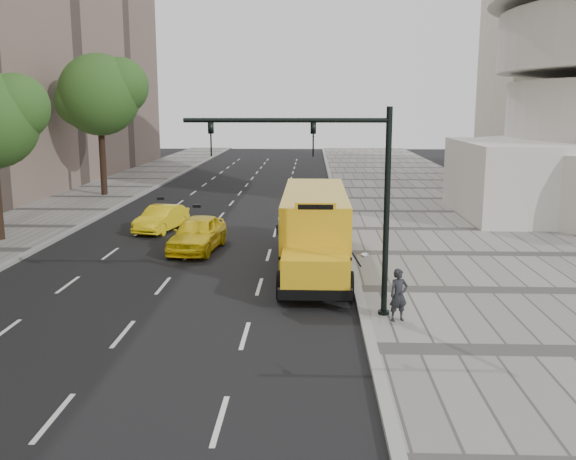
{
  "coord_description": "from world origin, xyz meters",
  "views": [
    {
      "loc": [
        4.38,
        -27.23,
        6.42
      ],
      "look_at": [
        3.5,
        -4.0,
        1.9
      ],
      "focal_mm": 40.0,
      "sensor_mm": 36.0,
      "label": 1
    }
  ],
  "objects_px": {
    "school_bus": "(315,222)",
    "taxi_far": "(161,218)",
    "pedestrian": "(399,295)",
    "tree_c": "(101,94)",
    "taxi_near": "(198,234)",
    "traffic_signal": "(340,186)"
  },
  "relations": [
    {
      "from": "taxi_far",
      "to": "traffic_signal",
      "type": "distance_m",
      "value": 16.45
    },
    {
      "from": "traffic_signal",
      "to": "taxi_far",
      "type": "bearing_deg",
      "value": 122.39
    },
    {
      "from": "tree_c",
      "to": "taxi_far",
      "type": "bearing_deg",
      "value": -61.06
    },
    {
      "from": "taxi_near",
      "to": "taxi_far",
      "type": "bearing_deg",
      "value": 126.98
    },
    {
      "from": "tree_c",
      "to": "traffic_signal",
      "type": "bearing_deg",
      "value": -59.24
    },
    {
      "from": "taxi_near",
      "to": "pedestrian",
      "type": "bearing_deg",
      "value": -45.47
    },
    {
      "from": "tree_c",
      "to": "taxi_near",
      "type": "xyz_separation_m",
      "value": [
        9.65,
        -17.1,
        -6.42
      ]
    },
    {
      "from": "tree_c",
      "to": "school_bus",
      "type": "height_order",
      "value": "tree_c"
    },
    {
      "from": "school_bus",
      "to": "pedestrian",
      "type": "bearing_deg",
      "value": -71.53
    },
    {
      "from": "school_bus",
      "to": "taxi_near",
      "type": "xyz_separation_m",
      "value": [
        -5.24,
        2.37,
        -0.98
      ]
    },
    {
      "from": "tree_c",
      "to": "school_bus",
      "type": "relative_size",
      "value": 0.86
    },
    {
      "from": "pedestrian",
      "to": "school_bus",
      "type": "bearing_deg",
      "value": 89.09
    },
    {
      "from": "taxi_near",
      "to": "traffic_signal",
      "type": "height_order",
      "value": "traffic_signal"
    },
    {
      "from": "taxi_far",
      "to": "pedestrian",
      "type": "xyz_separation_m",
      "value": [
        10.38,
        -14.2,
        0.27
      ]
    },
    {
      "from": "tree_c",
      "to": "taxi_near",
      "type": "relative_size",
      "value": 2.16
    },
    {
      "from": "taxi_far",
      "to": "traffic_signal",
      "type": "relative_size",
      "value": 0.63
    },
    {
      "from": "school_bus",
      "to": "traffic_signal",
      "type": "distance_m",
      "value": 7.14
    },
    {
      "from": "school_bus",
      "to": "traffic_signal",
      "type": "xyz_separation_m",
      "value": [
        0.69,
        -6.72,
        2.33
      ]
    },
    {
      "from": "traffic_signal",
      "to": "tree_c",
      "type": "bearing_deg",
      "value": 120.76
    },
    {
      "from": "school_bus",
      "to": "taxi_far",
      "type": "bearing_deg",
      "value": 139.1
    },
    {
      "from": "school_bus",
      "to": "pedestrian",
      "type": "height_order",
      "value": "school_bus"
    },
    {
      "from": "school_bus",
      "to": "traffic_signal",
      "type": "height_order",
      "value": "traffic_signal"
    }
  ]
}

